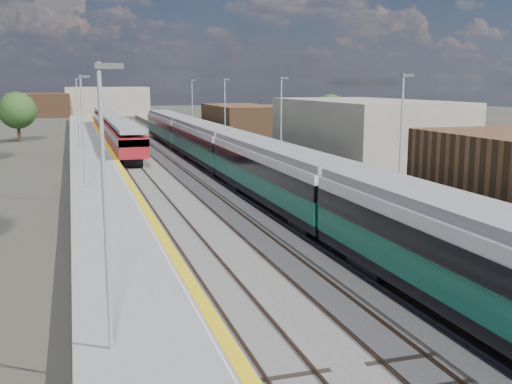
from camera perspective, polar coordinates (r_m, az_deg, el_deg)
name	(u,v)px	position (r m, az deg, el deg)	size (l,w,h in m)	color
ground	(190,166)	(59.01, -6.30, 2.48)	(320.00, 320.00, 0.00)	#47443A
ballast_bed	(163,163)	(61.08, -8.82, 2.72)	(10.50, 155.00, 0.06)	#565451
tracks	(167,160)	(62.80, -8.50, 3.00)	(8.96, 160.00, 0.17)	#4C3323
platform_right	(235,156)	(62.53, -1.97, 3.48)	(4.70, 155.00, 8.52)	slate
platform_left	(93,161)	(60.42, -15.22, 2.86)	(4.30, 155.00, 8.52)	slate
buildings	(35,71)	(146.24, -20.30, 10.78)	(72.00, 185.50, 40.00)	brown
green_train	(232,153)	(48.84, -2.27, 3.74)	(3.09, 85.84, 3.40)	black
red_train	(113,127)	(84.85, -13.48, 6.08)	(2.83, 57.49, 3.58)	black
tree_c	(17,111)	(88.77, -21.78, 7.22)	(5.04, 5.04, 6.83)	#382619
tree_d	(330,112)	(83.42, 7.05, 7.58)	(4.80, 4.80, 6.51)	#382619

